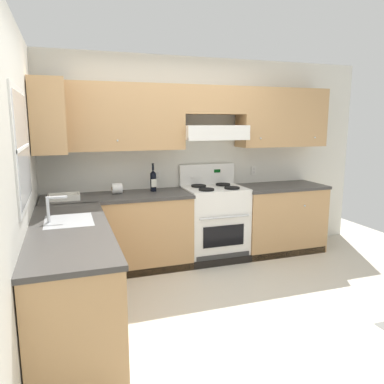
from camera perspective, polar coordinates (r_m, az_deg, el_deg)
name	(u,v)px	position (r m, az deg, el deg)	size (l,w,h in m)	color
ground_plane	(212,308)	(3.74, 3.09, -17.23)	(7.04, 7.04, 0.00)	beige
wall_back	(199,143)	(4.89, 1.00, 7.49)	(4.68, 0.57, 2.55)	silver
wall_left	(21,172)	(3.33, -24.63, 2.73)	(0.47, 4.00, 2.55)	silver
counter_back_run	(189,227)	(4.72, -0.40, -5.31)	(3.60, 0.65, 0.91)	tan
counter_left_run	(73,280)	(3.32, -17.68, -12.68)	(0.63, 1.91, 1.13)	tan
stove	(215,222)	(4.84, 3.44, -4.59)	(0.76, 0.62, 1.20)	white
wine_bottle	(153,180)	(4.59, -5.92, 1.81)	(0.07, 0.08, 0.34)	black
bowl	(64,198)	(4.31, -18.89, -0.84)	(0.33, 0.21, 0.06)	white
paper_towel_roll	(117,188)	(4.51, -11.35, 0.55)	(0.12, 0.13, 0.13)	white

